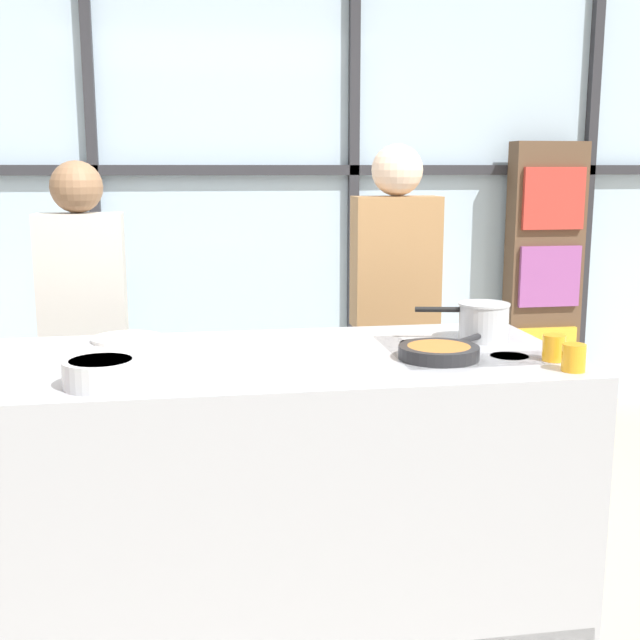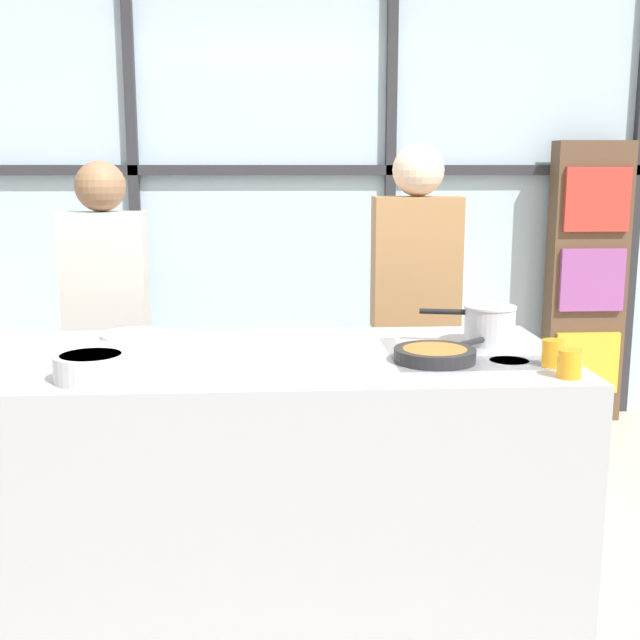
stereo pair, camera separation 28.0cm
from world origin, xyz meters
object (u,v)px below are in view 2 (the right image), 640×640
object	(u,v)px
saucepan	(489,324)
white_plate	(136,335)
spectator_far_left	(107,311)
frying_pan	(436,354)
spectator_center_left	(415,300)
mixing_bowl	(91,366)
juice_glass_far	(553,353)
juice_glass_near	(569,364)

from	to	relation	value
saucepan	white_plate	xyz separation A→B (m)	(-1.29, 0.21, -0.07)
spectator_far_left	frying_pan	xyz separation A→B (m)	(1.28, -1.06, 0.03)
spectator_center_left	spectator_far_left	bearing A→B (deg)	0.00
mixing_bowl	white_plate	bearing A→B (deg)	87.49
frying_pan	juice_glass_far	size ratio (longest dim) A/B	4.70
spectator_center_left	saucepan	distance (m)	0.82
juice_glass_near	spectator_far_left	bearing A→B (deg)	141.76
white_plate	saucepan	bearing A→B (deg)	-9.17
spectator_center_left	juice_glass_near	world-z (taller)	spectator_center_left
saucepan	white_plate	world-z (taller)	saucepan
mixing_bowl	juice_glass_near	bearing A→B (deg)	-2.32
spectator_center_left	mixing_bowl	xyz separation A→B (m)	(-1.20, -1.23, 0.01)
spectator_far_left	spectator_center_left	world-z (taller)	spectator_center_left
spectator_center_left	saucepan	bearing A→B (deg)	98.44
mixing_bowl	juice_glass_far	xyz separation A→B (m)	(1.44, 0.08, 0.00)
white_plate	mixing_bowl	distance (m)	0.63
spectator_center_left	juice_glass_near	xyz separation A→B (m)	(0.24, -1.29, 0.01)
spectator_far_left	saucepan	bearing A→B (deg)	151.88
saucepan	juice_glass_near	bearing A→B (deg)	-76.21
spectator_far_left	juice_glass_far	size ratio (longest dim) A/B	18.35
saucepan	juice_glass_far	distance (m)	0.36
spectator_center_left	white_plate	distance (m)	1.32
spectator_center_left	mixing_bowl	world-z (taller)	spectator_center_left
saucepan	juice_glass_near	world-z (taller)	saucepan
spectator_far_left	juice_glass_near	xyz separation A→B (m)	(1.64, -1.29, 0.05)
juice_glass_far	white_plate	bearing A→B (deg)	158.80
saucepan	juice_glass_near	size ratio (longest dim) A/B	3.96
spectator_far_left	white_plate	distance (m)	0.65
spectator_center_left	frying_pan	world-z (taller)	spectator_center_left
spectator_far_left	juice_glass_far	world-z (taller)	spectator_far_left
white_plate	mixing_bowl	bearing A→B (deg)	-92.51
spectator_center_left	juice_glass_far	distance (m)	1.18
frying_pan	mixing_bowl	world-z (taller)	mixing_bowl
juice_glass_near	juice_glass_far	size ratio (longest dim) A/B	1.00
spectator_far_left	white_plate	world-z (taller)	spectator_far_left
spectator_far_left	spectator_center_left	bearing A→B (deg)	-180.00
frying_pan	saucepan	size ratio (longest dim) A/B	1.19
frying_pan	spectator_far_left	bearing A→B (deg)	140.39
mixing_bowl	juice_glass_near	world-z (taller)	juice_glass_near
saucepan	white_plate	distance (m)	1.31
frying_pan	saucepan	xyz separation A→B (m)	(0.24, 0.25, 0.05)
saucepan	white_plate	bearing A→B (deg)	170.83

